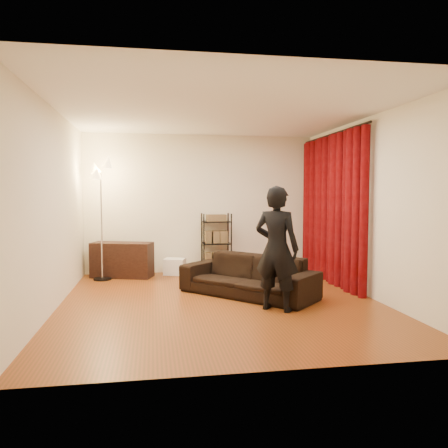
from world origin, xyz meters
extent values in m
plane|color=brown|center=(0.00, 0.00, 0.00)|extent=(5.00, 5.00, 0.00)
plane|color=white|center=(0.00, 0.00, 2.70)|extent=(5.00, 5.00, 0.00)
plane|color=white|center=(0.00, 2.50, 1.35)|extent=(5.00, 0.00, 5.00)
plane|color=white|center=(0.00, -2.50, 1.35)|extent=(5.00, 0.00, 5.00)
plane|color=white|center=(-2.25, 0.00, 1.35)|extent=(0.00, 5.00, 5.00)
plane|color=white|center=(2.25, 0.00, 1.35)|extent=(0.00, 5.00, 5.00)
cylinder|color=black|center=(2.15, 1.12, 2.58)|extent=(0.04, 2.65, 0.04)
imported|color=black|center=(0.47, 0.31, 0.30)|extent=(2.04, 2.06, 0.61)
imported|color=black|center=(0.66, -0.56, 0.83)|extent=(0.72, 0.68, 1.66)
cube|color=black|center=(-1.52, 2.13, 0.32)|extent=(1.18, 0.73, 0.65)
camera|label=1|loc=(-0.95, -6.10, 1.55)|focal=35.00mm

